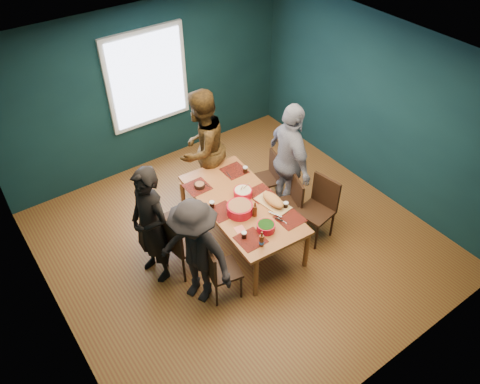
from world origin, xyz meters
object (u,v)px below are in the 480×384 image
at_px(bowl_salad, 240,209).
at_px(cutting_board, 273,201).
at_px(chair_left_far, 162,221).
at_px(person_near_left, 195,253).
at_px(person_right, 290,161).
at_px(bowl_herbs, 266,227).
at_px(chair_left_mid, 178,240).
at_px(chair_right_near, 320,204).
at_px(chair_right_far, 269,174).
at_px(person_far_left, 151,226).
at_px(bowl_dumpling, 243,193).
at_px(chair_right_mid, 291,201).
at_px(chair_left_near, 217,268).
at_px(person_back, 202,149).
at_px(dining_table, 242,206).

bearing_deg(bowl_salad, cutting_board, -14.24).
height_order(chair_left_far, person_near_left, person_near_left).
bearing_deg(person_right, bowl_herbs, 139.51).
bearing_deg(chair_left_mid, chair_right_near, -24.42).
height_order(chair_left_mid, chair_right_far, chair_left_mid).
bearing_deg(person_far_left, bowl_dumpling, 73.89).
height_order(chair_left_far, bowl_dumpling, bowl_dumpling).
xyz_separation_m(chair_right_far, chair_right_mid, (-0.13, -0.65, 0.00)).
relative_size(chair_left_mid, bowl_herbs, 4.19).
xyz_separation_m(chair_left_near, bowl_herbs, (0.74, -0.00, 0.29)).
bearing_deg(chair_left_near, person_right, 35.29).
relative_size(person_back, bowl_salad, 5.43).
height_order(chair_right_near, bowl_salad, chair_right_near).
bearing_deg(person_back, person_near_left, 32.49).
bearing_deg(chair_right_mid, chair_left_mid, -167.21).
distance_m(chair_left_mid, chair_right_near, 2.03).
distance_m(chair_left_far, chair_right_near, 2.20).
relative_size(dining_table, person_back, 1.07).
bearing_deg(chair_right_mid, chair_left_far, 177.27).
bearing_deg(person_near_left, cutting_board, 73.55).
relative_size(chair_right_near, bowl_herbs, 4.09).
bearing_deg(bowl_dumpling, chair_right_near, -34.49).
xyz_separation_m(chair_left_mid, chair_right_near, (1.96, -0.54, -0.01)).
relative_size(dining_table, person_right, 1.09).
relative_size(chair_right_near, cutting_board, 1.56).
bearing_deg(person_back, person_right, 108.76).
bearing_deg(person_near_left, chair_left_near, 31.79).
relative_size(dining_table, bowl_herbs, 8.45).
relative_size(dining_table, chair_right_far, 2.36).
xyz_separation_m(chair_left_far, chair_left_mid, (-0.02, -0.49, 0.05)).
relative_size(person_right, bowl_herbs, 7.76).
xyz_separation_m(dining_table, chair_left_far, (-0.96, 0.52, -0.14)).
height_order(person_far_left, bowl_dumpling, person_far_left).
bearing_deg(cutting_board, chair_left_far, 139.99).
distance_m(person_near_left, bowl_dumpling, 1.23).
bearing_deg(chair_right_mid, bowl_dumpling, 177.13).
bearing_deg(chair_left_near, person_far_left, 132.58).
xyz_separation_m(chair_left_mid, bowl_salad, (0.83, -0.18, 0.23)).
xyz_separation_m(chair_left_far, person_far_left, (-0.29, -0.33, 0.33)).
distance_m(dining_table, person_right, 1.00).
bearing_deg(bowl_herbs, chair_left_far, 128.87).
distance_m(dining_table, bowl_salad, 0.26).
relative_size(bowl_dumpling, cutting_board, 0.42).
distance_m(chair_right_far, bowl_herbs, 1.47).
bearing_deg(bowl_dumpling, cutting_board, -59.04).
distance_m(dining_table, chair_left_far, 1.10).
bearing_deg(cutting_board, person_far_left, 155.55).
relative_size(chair_right_near, person_right, 0.53).
relative_size(chair_right_near, person_far_left, 0.56).
bearing_deg(cutting_board, person_near_left, 179.61).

